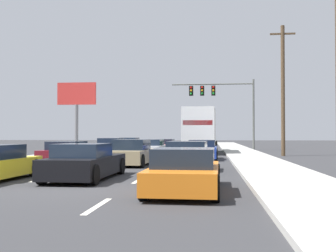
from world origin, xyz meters
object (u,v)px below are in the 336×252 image
object	(u,v)px
car_black	(85,163)
car_gray	(188,157)
car_silver	(130,145)
car_orange	(185,172)
car_navy	(111,147)
car_maroon	(67,153)
box_truck	(201,128)
utility_pole_mid	(283,89)
car_blue	(202,150)
traffic_signal_mast	(216,96)
car_tan	(132,153)
car_white	(152,148)
car_red	(165,146)
roadside_billboard	(77,102)

from	to	relation	value
car_black	car_gray	size ratio (longest dim) A/B	1.13
car_silver	car_orange	bearing A→B (deg)	-75.28
car_navy	car_maroon	world-z (taller)	car_navy
box_truck	utility_pole_mid	world-z (taller)	utility_pole_mid
car_blue	traffic_signal_mast	bearing A→B (deg)	86.02
car_tan	box_truck	bearing A→B (deg)	76.87
car_gray	car_orange	size ratio (longest dim) A/B	0.92
car_maroon	car_gray	distance (m)	7.46
car_white	car_tan	xyz separation A→B (m)	(0.18, -8.11, 0.03)
car_tan	car_black	bearing A→B (deg)	-93.33
car_white	car_gray	distance (m)	11.18
box_truck	car_orange	bearing A→B (deg)	-89.66
car_navy	car_blue	distance (m)	7.90
traffic_signal_mast	utility_pole_mid	bearing A→B (deg)	-65.95
car_red	car_blue	size ratio (longest dim) A/B	1.02
car_tan	car_gray	xyz separation A→B (m)	(2.99, -2.61, -0.01)
car_gray	car_orange	xyz separation A→B (m)	(0.29, -6.53, -0.04)
car_gray	car_silver	bearing A→B (deg)	108.52
car_maroon	utility_pole_mid	world-z (taller)	utility_pole_mid
box_truck	car_orange	distance (m)	22.70
car_navy	box_truck	bearing A→B (deg)	34.48
car_silver	car_gray	distance (m)	20.74
car_black	traffic_signal_mast	world-z (taller)	traffic_signal_mast
car_red	car_silver	bearing A→B (deg)	161.81
car_tan	car_red	bearing A→B (deg)	90.34
utility_pole_mid	car_orange	bearing A→B (deg)	-107.42
car_silver	car_blue	bearing A→B (deg)	-59.62
car_navy	car_maroon	size ratio (longest dim) A/B	1.01
car_orange	traffic_signal_mast	world-z (taller)	traffic_signal_mast
car_orange	utility_pole_mid	xyz separation A→B (m)	(5.88, 18.74, 4.32)
car_red	car_gray	size ratio (longest dim) A/B	1.01
car_tan	roadside_billboard	world-z (taller)	roadside_billboard
car_blue	utility_pole_mid	xyz separation A→B (m)	(5.71, 4.57, 4.30)
car_silver	utility_pole_mid	bearing A→B (deg)	-30.28
car_red	car_gray	bearing A→B (deg)	-80.53
car_gray	car_blue	bearing A→B (deg)	86.53
car_blue	car_gray	xyz separation A→B (m)	(-0.46, -7.64, 0.02)
car_tan	car_black	distance (m)	6.41
car_navy	car_white	bearing A→B (deg)	-16.41
car_red	utility_pole_mid	distance (m)	12.01
car_white	utility_pole_mid	xyz separation A→B (m)	(9.35, 1.49, 4.30)
car_black	car_gray	xyz separation A→B (m)	(3.37, 3.78, 0.01)
car_orange	utility_pole_mid	bearing A→B (deg)	72.58
roadside_billboard	utility_pole_mid	bearing A→B (deg)	-29.61
car_gray	roadside_billboard	distance (m)	26.77
car_silver	utility_pole_mid	world-z (taller)	utility_pole_mid
utility_pole_mid	car_black	bearing A→B (deg)	-120.80
car_gray	car_white	bearing A→B (deg)	106.50
car_silver	utility_pole_mid	distance (m)	15.39
car_maroon	roadside_billboard	distance (m)	21.09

